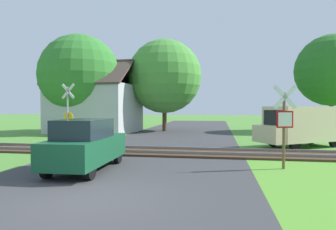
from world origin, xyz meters
TOP-DOWN VIEW (x-y plane):
  - ground_plane at (0.00, 0.00)m, footprint 160.00×160.00m
  - road_asphalt at (0.00, 2.00)m, footprint 8.37×80.00m
  - rail_track at (0.00, 7.45)m, footprint 60.00×2.60m
  - stop_sign_near at (5.34, 4.48)m, footprint 0.86×0.24m
  - crossing_sign_far at (-5.34, 9.07)m, footprint 0.87×0.20m
  - house at (-7.69, 18.49)m, footprint 7.58×6.85m
  - tree_left at (-8.79, 17.63)m, footprint 6.93×6.93m
  - tree_center at (-1.87, 20.59)m, footprint 6.78×6.78m
  - tree_far at (13.15, 22.59)m, footprint 6.45×6.45m
  - mail_truck at (7.55, 10.80)m, footprint 5.12×4.20m
  - parked_car at (-1.51, 3.13)m, footprint 1.74×4.04m

SIDE VIEW (x-z plane):
  - ground_plane at x=0.00m, z-range 0.00..0.00m
  - road_asphalt at x=0.00m, z-range 0.00..0.01m
  - rail_track at x=0.00m, z-range -0.05..0.17m
  - parked_car at x=-1.51m, z-range 0.00..1.78m
  - mail_truck at x=7.55m, z-range 0.12..2.36m
  - stop_sign_near at x=5.34m, z-range 0.19..3.19m
  - crossing_sign_far at x=-5.34m, z-range 0.16..3.70m
  - house at x=-7.69m, z-range -0.93..5.40m
  - tree_left at x=-8.79m, z-range 0.75..9.20m
  - tree_center at x=-1.87m, z-range 0.82..9.26m
  - tree_far at x=13.15m, z-range 1.15..9.92m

